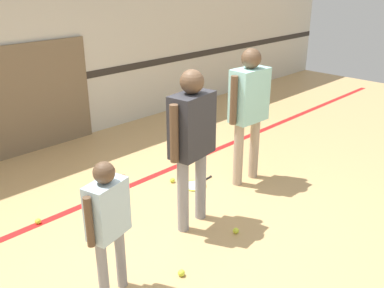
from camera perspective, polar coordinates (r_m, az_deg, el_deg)
ground_plane at (r=4.92m, az=-0.65°, el=-10.50°), size 16.00×16.00×0.00m
wall_back at (r=6.94m, az=-20.58°, el=12.06°), size 16.00×0.07×3.20m
wall_panel at (r=6.96m, az=-21.09°, el=5.55°), size 2.08×0.05×1.67m
floor_stripe at (r=5.70m, az=-9.07°, el=-5.85°), size 14.40×0.10×0.01m
person_instructor at (r=4.43m, az=0.00°, el=1.44°), size 0.66×0.33×1.76m
person_student_left at (r=3.61m, az=-11.17°, el=-9.42°), size 0.47×0.28×1.28m
person_student_right at (r=5.48m, az=7.60°, el=5.54°), size 0.68×0.29×1.78m
racket_spare_on_floor at (r=5.69m, az=0.47°, el=-5.49°), size 0.53×0.33×0.03m
tennis_ball_near_instructor at (r=4.75m, az=5.87°, el=-11.43°), size 0.07×0.07×0.07m
tennis_ball_by_spare_racket at (r=5.77m, az=-2.63°, el=-4.85°), size 0.07×0.07×0.07m
tennis_ball_stray_left at (r=4.17m, az=-1.43°, el=-16.80°), size 0.07×0.07×0.07m
tennis_ball_stray_right at (r=5.19m, az=-19.86°, el=-9.66°), size 0.07×0.07×0.07m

